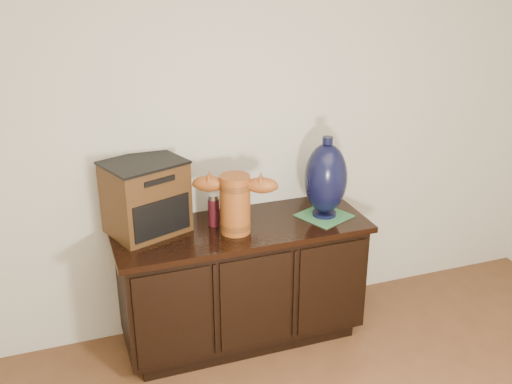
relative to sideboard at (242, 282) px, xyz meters
name	(u,v)px	position (x,y,z in m)	size (l,w,h in m)	color
sideboard	(242,282)	(0.00, 0.00, 0.00)	(1.46, 0.56, 0.75)	black
terracotta_vessel	(235,201)	(-0.05, -0.06, 0.56)	(0.46, 0.27, 0.33)	#9A4E1C
tv_radio	(146,197)	(-0.51, 0.12, 0.57)	(0.50, 0.45, 0.41)	#3E250F
green_mat	(324,216)	(0.50, -0.04, 0.37)	(0.26, 0.26, 0.01)	#327040
lamp_base	(326,179)	(0.50, -0.04, 0.60)	(0.33, 0.33, 0.48)	black
spray_can	(214,210)	(-0.14, 0.06, 0.46)	(0.06, 0.06, 0.19)	#580F19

